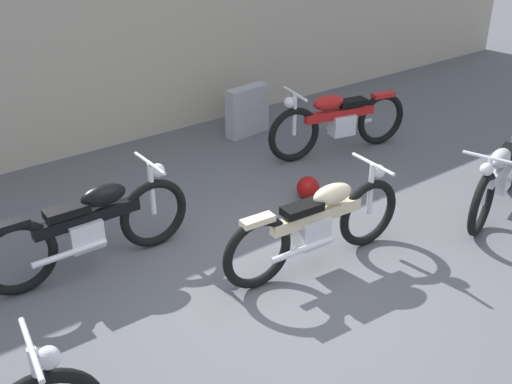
{
  "coord_description": "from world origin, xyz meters",
  "views": [
    {
      "loc": [
        -2.98,
        -3.47,
        3.43
      ],
      "look_at": [
        0.37,
        0.96,
        0.55
      ],
      "focal_mm": 43.43,
      "sensor_mm": 36.0,
      "label": 1
    }
  ],
  "objects_px": {
    "motorcycle_red": "(338,121)",
    "motorcycle_cream": "(318,224)",
    "motorcycle_silver": "(500,175)",
    "helmet": "(308,188)",
    "stone_marker": "(247,111)",
    "motorcycle_black": "(91,226)"
  },
  "relations": [
    {
      "from": "stone_marker",
      "to": "motorcycle_cream",
      "type": "relative_size",
      "value": 0.34
    },
    {
      "from": "stone_marker",
      "to": "helmet",
      "type": "bearing_deg",
      "value": -106.99
    },
    {
      "from": "motorcycle_silver",
      "to": "motorcycle_red",
      "type": "height_order",
      "value": "motorcycle_red"
    },
    {
      "from": "helmet",
      "to": "motorcycle_black",
      "type": "xyz_separation_m",
      "value": [
        -2.59,
        0.17,
        0.32
      ]
    },
    {
      "from": "stone_marker",
      "to": "motorcycle_silver",
      "type": "relative_size",
      "value": 0.37
    },
    {
      "from": "helmet",
      "to": "motorcycle_red",
      "type": "height_order",
      "value": "motorcycle_red"
    },
    {
      "from": "motorcycle_silver",
      "to": "helmet",
      "type": "bearing_deg",
      "value": -62.81
    },
    {
      "from": "helmet",
      "to": "motorcycle_red",
      "type": "xyz_separation_m",
      "value": [
        1.21,
        0.78,
        0.32
      ]
    },
    {
      "from": "motorcycle_silver",
      "to": "motorcycle_black",
      "type": "bearing_deg",
      "value": -40.38
    },
    {
      "from": "motorcycle_silver",
      "to": "motorcycle_cream",
      "type": "bearing_deg",
      "value": -28.16
    },
    {
      "from": "helmet",
      "to": "motorcycle_cream",
      "type": "height_order",
      "value": "motorcycle_cream"
    },
    {
      "from": "stone_marker",
      "to": "motorcycle_silver",
      "type": "xyz_separation_m",
      "value": [
        0.89,
        -3.53,
        0.07
      ]
    },
    {
      "from": "helmet",
      "to": "motorcycle_cream",
      "type": "distance_m",
      "value": 1.4
    },
    {
      "from": "stone_marker",
      "to": "motorcycle_red",
      "type": "height_order",
      "value": "motorcycle_red"
    },
    {
      "from": "stone_marker",
      "to": "motorcycle_silver",
      "type": "height_order",
      "value": "motorcycle_silver"
    },
    {
      "from": "stone_marker",
      "to": "motorcycle_cream",
      "type": "xyz_separation_m",
      "value": [
        -1.46,
        -3.13,
        0.09
      ]
    },
    {
      "from": "stone_marker",
      "to": "motorcycle_cream",
      "type": "bearing_deg",
      "value": -115.08
    },
    {
      "from": "motorcycle_silver",
      "to": "motorcycle_red",
      "type": "relative_size",
      "value": 0.92
    },
    {
      "from": "stone_marker",
      "to": "motorcycle_cream",
      "type": "height_order",
      "value": "motorcycle_cream"
    },
    {
      "from": "motorcycle_cream",
      "to": "stone_marker",
      "type": "bearing_deg",
      "value": 68.78
    },
    {
      "from": "motorcycle_silver",
      "to": "motorcycle_black",
      "type": "relative_size",
      "value": 0.91
    },
    {
      "from": "motorcycle_red",
      "to": "motorcycle_cream",
      "type": "height_order",
      "value": "motorcycle_red"
    }
  ]
}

